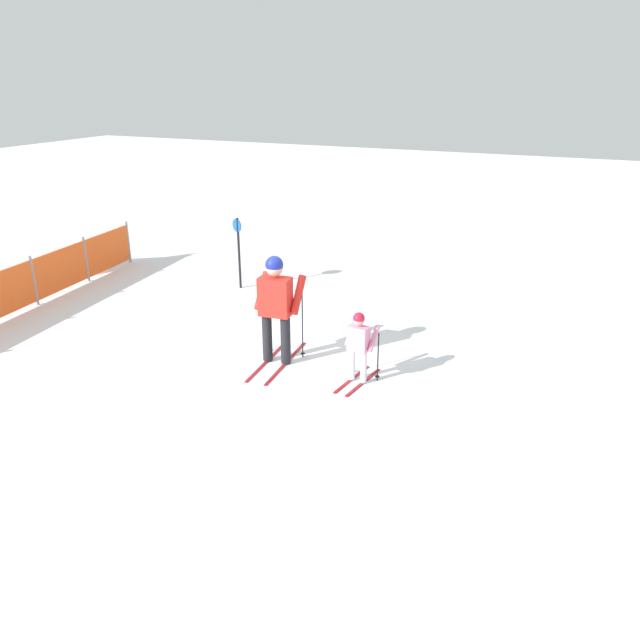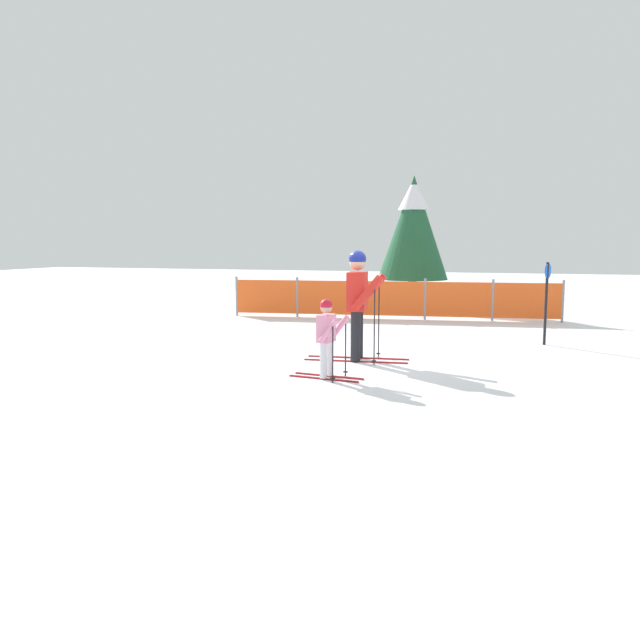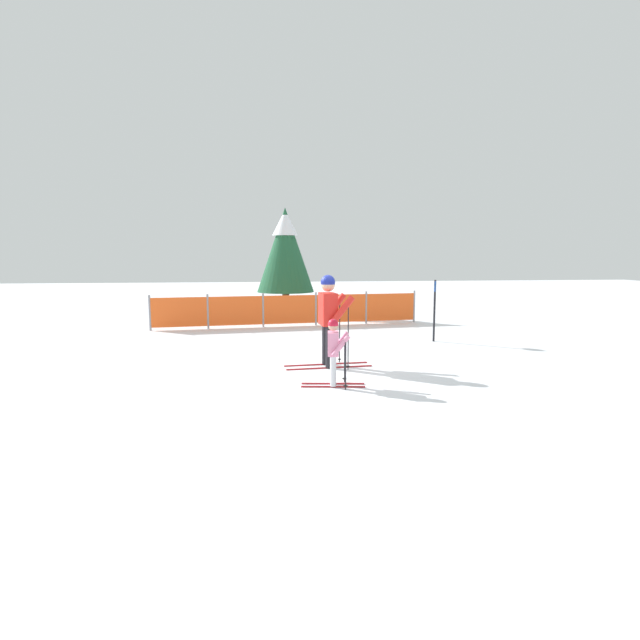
% 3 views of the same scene
% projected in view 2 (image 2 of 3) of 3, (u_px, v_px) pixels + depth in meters
% --- Properties ---
extents(ground_plane, '(60.00, 60.00, 0.00)m').
position_uv_depth(ground_plane, '(342.00, 358.00, 10.22)').
color(ground_plane, white).
extents(skier_adult, '(1.68, 0.77, 1.75)m').
position_uv_depth(skier_adult, '(359.00, 295.00, 9.87)').
color(skier_adult, maroon).
rests_on(skier_adult, ground_plane).
extents(skier_child, '(1.06, 0.53, 1.10)m').
position_uv_depth(skier_child, '(327.00, 333.00, 8.60)').
color(skier_child, maroon).
rests_on(skier_child, ground_plane).
extents(safety_fence, '(7.98, 0.91, 1.01)m').
position_uv_depth(safety_fence, '(392.00, 299.00, 15.31)').
color(safety_fence, gray).
rests_on(safety_fence, ground_plane).
extents(conifer_far, '(2.04, 2.04, 3.79)m').
position_uv_depth(conifer_far, '(413.00, 226.00, 18.06)').
color(conifer_far, '#4C3823').
rests_on(conifer_far, ground_plane).
extents(trail_marker, '(0.13, 0.27, 1.52)m').
position_uv_depth(trail_marker, '(547.00, 294.00, 11.39)').
color(trail_marker, black).
rests_on(trail_marker, ground_plane).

